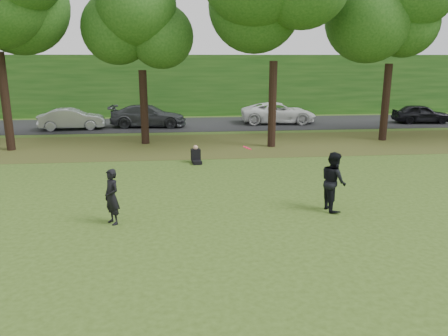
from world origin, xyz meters
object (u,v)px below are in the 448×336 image
object	(u,v)px
player_right	(334,181)
seated_person	(196,156)
frisbee	(247,148)
player_left	(112,197)

from	to	relation	value
player_right	seated_person	bearing A→B (deg)	26.04
frisbee	player_right	bearing A→B (deg)	3.79
player_left	player_right	xyz separation A→B (m)	(6.89, 0.49, 0.12)
player_right	seated_person	xyz separation A→B (m)	(-4.12, 6.96, -0.65)
frisbee	seated_person	size ratio (longest dim) A/B	0.46
player_left	player_right	distance (m)	6.91
player_left	frisbee	xyz separation A→B (m)	(4.06, 0.30, 1.32)
frisbee	player_left	bearing A→B (deg)	-175.73
player_right	frisbee	size ratio (longest dim) A/B	5.06
player_right	frisbee	xyz separation A→B (m)	(-2.84, -0.19, 1.19)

